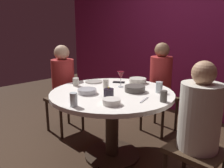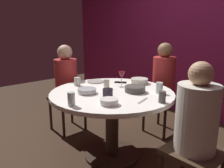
# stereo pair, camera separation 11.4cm
# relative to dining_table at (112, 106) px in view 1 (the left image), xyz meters

# --- Properties ---
(ground_plane) EXTENTS (8.00, 8.00, 0.00)m
(ground_plane) POSITION_rel_dining_table_xyz_m (0.00, 0.00, -0.58)
(ground_plane) COLOR #382619
(back_wall) EXTENTS (6.00, 0.10, 2.60)m
(back_wall) POSITION_rel_dining_table_xyz_m (0.00, 1.83, 0.72)
(back_wall) COLOR maroon
(back_wall) RESTS_ON ground
(dining_table) EXTENTS (1.27, 1.27, 0.74)m
(dining_table) POSITION_rel_dining_table_xyz_m (0.00, 0.00, 0.00)
(dining_table) COLOR white
(dining_table) RESTS_ON ground
(seated_diner_left) EXTENTS (0.40, 0.40, 1.17)m
(seated_diner_left) POSITION_rel_dining_table_xyz_m (-0.90, 0.00, 0.14)
(seated_diner_left) COLOR #3F2D1E
(seated_diner_left) RESTS_ON ground
(seated_diner_back) EXTENTS (0.40, 0.40, 1.20)m
(seated_diner_back) POSITION_rel_dining_table_xyz_m (0.00, 0.91, 0.16)
(seated_diner_back) COLOR #3F2D1E
(seated_diner_back) RESTS_ON ground
(seated_diner_right) EXTENTS (0.40, 0.40, 1.15)m
(seated_diner_right) POSITION_rel_dining_table_xyz_m (0.93, 0.00, 0.13)
(seated_diner_right) COLOR #3F2D1E
(seated_diner_right) RESTS_ON ground
(candle_holder) EXTENTS (0.10, 0.10, 0.10)m
(candle_holder) POSITION_rel_dining_table_xyz_m (0.10, -0.15, 0.20)
(candle_holder) COLOR black
(candle_holder) RESTS_ON dining_table
(wine_glass) EXTENTS (0.08, 0.08, 0.18)m
(wine_glass) POSITION_rel_dining_table_xyz_m (-0.06, 0.20, 0.29)
(wine_glass) COLOR silver
(wine_glass) RESTS_ON dining_table
(dinner_plate) EXTENTS (0.20, 0.20, 0.01)m
(dinner_plate) POSITION_rel_dining_table_xyz_m (-0.45, 0.14, 0.17)
(dinner_plate) COLOR #B2ADA3
(dinner_plate) RESTS_ON dining_table
(cell_phone) EXTENTS (0.15, 0.14, 0.01)m
(cell_phone) POSITION_rel_dining_table_xyz_m (-0.22, 0.34, 0.17)
(cell_phone) COLOR black
(cell_phone) RESTS_ON dining_table
(bowl_serving_large) EXTENTS (0.19, 0.19, 0.05)m
(bowl_serving_large) POSITION_rel_dining_table_xyz_m (-0.13, -0.23, 0.19)
(bowl_serving_large) COLOR #B7B7BC
(bowl_serving_large) RESTS_ON dining_table
(bowl_salad_center) EXTENTS (0.20, 0.20, 0.06)m
(bowl_salad_center) POSITION_rel_dining_table_xyz_m (-0.04, 0.48, 0.19)
(bowl_salad_center) COLOR beige
(bowl_salad_center) RESTS_ON dining_table
(bowl_small_white) EXTENTS (0.16, 0.16, 0.05)m
(bowl_small_white) POSITION_rel_dining_table_xyz_m (0.28, -0.29, 0.19)
(bowl_small_white) COLOR silver
(bowl_small_white) RESTS_ON dining_table
(bowl_sauce_side) EXTENTS (0.21, 0.21, 0.06)m
(bowl_sauce_side) POSITION_rel_dining_table_xyz_m (0.17, 0.17, 0.19)
(bowl_sauce_side) COLOR #4C4742
(bowl_sauce_side) RESTS_ON dining_table
(cup_near_candle) EXTENTS (0.07, 0.07, 0.11)m
(cup_near_candle) POSITION_rel_dining_table_xyz_m (0.36, 0.31, 0.22)
(cup_near_candle) COLOR silver
(cup_near_candle) RESTS_ON dining_table
(cup_by_left_diner) EXTENTS (0.06, 0.06, 0.10)m
(cup_by_left_diner) POSITION_rel_dining_table_xyz_m (-0.15, 0.05, 0.21)
(cup_by_left_diner) COLOR beige
(cup_by_left_diner) RESTS_ON dining_table
(cup_by_right_diner) EXTENTS (0.07, 0.07, 0.09)m
(cup_by_right_diner) POSITION_rel_dining_table_xyz_m (-0.46, -0.12, 0.21)
(cup_by_right_diner) COLOR beige
(cup_by_right_diner) RESTS_ON dining_table
(cup_center_front) EXTENTS (0.06, 0.06, 0.12)m
(cup_center_front) POSITION_rel_dining_table_xyz_m (0.09, -0.55, 0.22)
(cup_center_front) COLOR silver
(cup_center_front) RESTS_ON dining_table
(cup_far_edge) EXTENTS (0.06, 0.06, 0.10)m
(cup_far_edge) POSITION_rel_dining_table_xyz_m (0.56, 0.09, 0.21)
(cup_far_edge) COLOR #4C4742
(cup_far_edge) RESTS_ON dining_table
(fork_near_plate) EXTENTS (0.06, 0.18, 0.01)m
(fork_near_plate) POSITION_rel_dining_table_xyz_m (0.41, 0.00, 0.16)
(fork_near_plate) COLOR #B7B7BC
(fork_near_plate) RESTS_ON dining_table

